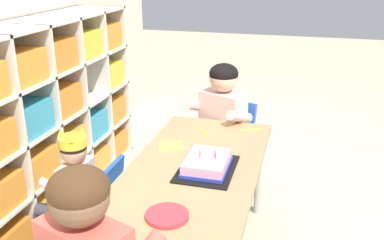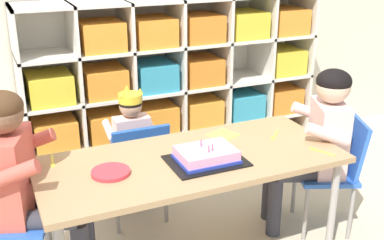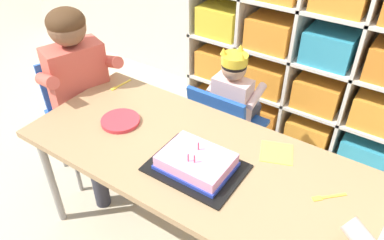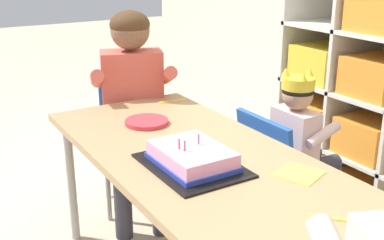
{
  "view_description": "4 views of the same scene",
  "coord_description": "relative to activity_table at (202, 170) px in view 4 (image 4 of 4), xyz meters",
  "views": [
    {
      "loc": [
        -1.86,
        -0.51,
        1.63
      ],
      "look_at": [
        0.09,
        0.02,
        0.87
      ],
      "focal_mm": 40.35,
      "sensor_mm": 36.0,
      "label": 1
    },
    {
      "loc": [
        -0.89,
        -2.02,
        1.67
      ],
      "look_at": [
        0.03,
        0.06,
        0.8
      ],
      "focal_mm": 45.52,
      "sensor_mm": 36.0,
      "label": 2
    },
    {
      "loc": [
        0.65,
        -1.0,
        1.69
      ],
      "look_at": [
        -0.02,
        0.0,
        0.79
      ],
      "focal_mm": 35.31,
      "sensor_mm": 36.0,
      "label": 3
    },
    {
      "loc": [
        1.34,
        -0.86,
        1.31
      ],
      "look_at": [
        -0.0,
        -0.04,
        0.77
      ],
      "focal_mm": 45.73,
      "sensor_mm": 36.0,
      "label": 4
    }
  ],
  "objects": [
    {
      "name": "classroom_chair_blue",
      "position": [
        -0.13,
        0.5,
        -0.18
      ],
      "size": [
        0.37,
        0.35,
        0.66
      ],
      "rotation": [
        0.0,
        0.0,
        3.14
      ],
      "color": "#1E4CA8",
      "rests_on": "ground"
    },
    {
      "name": "fork_scattered_mid_table",
      "position": [
        0.54,
        0.07,
        0.05
      ],
      "size": [
        0.11,
        0.1,
        0.0
      ],
      "rotation": [
        0.0,
        0.0,
        0.77
      ],
      "color": "yellow",
      "rests_on": "activity_table"
    },
    {
      "name": "fork_by_napkin",
      "position": [
        -0.64,
        0.23,
        0.05
      ],
      "size": [
        0.03,
        0.14,
        0.0
      ],
      "rotation": [
        0.0,
        0.0,
        1.45
      ],
      "color": "yellow",
      "rests_on": "activity_table"
    },
    {
      "name": "paper_napkin_square",
      "position": [
        0.28,
        0.2,
        0.05
      ],
      "size": [
        0.17,
        0.17,
        0.0
      ],
      "primitive_type": "cube",
      "rotation": [
        0.0,
        0.0,
        0.37
      ],
      "color": "#F4DB4C",
      "rests_on": "activity_table"
    },
    {
      "name": "paper_plate_stack",
      "position": [
        -0.41,
        -0.01,
        0.06
      ],
      "size": [
        0.18,
        0.18,
        0.02
      ],
      "primitive_type": "cylinder",
      "color": "#DB333D",
      "rests_on": "activity_table"
    },
    {
      "name": "child_with_crown",
      "position": [
        -0.13,
        0.61,
        -0.05
      ],
      "size": [
        0.29,
        0.31,
        0.85
      ],
      "rotation": [
        0.0,
        0.0,
        3.14
      ],
      "color": "beige",
      "rests_on": "ground"
    },
    {
      "name": "birthday_cake_on_tray",
      "position": [
        0.05,
        -0.07,
        0.08
      ],
      "size": [
        0.37,
        0.28,
        0.11
      ],
      "color": "black",
      "rests_on": "activity_table"
    },
    {
      "name": "activity_table",
      "position": [
        0.0,
        0.0,
        0.0
      ],
      "size": [
        1.52,
        0.66,
        0.63
      ],
      "color": "#A37F56",
      "rests_on": "ground"
    },
    {
      "name": "classroom_chair_adult_side",
      "position": [
        -0.9,
        0.14,
        -0.13
      ],
      "size": [
        0.44,
        0.45,
        0.72
      ],
      "rotation": [
        0.0,
        0.0,
        1.23
      ],
      "color": "blue",
      "rests_on": "ground"
    },
    {
      "name": "adult_helper_seated",
      "position": [
        -0.79,
        0.1,
        0.07
      ],
      "size": [
        0.48,
        0.46,
        1.05
      ],
      "rotation": [
        0.0,
        0.0,
        1.23
      ],
      "color": "#D15647",
      "rests_on": "ground"
    }
  ]
}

